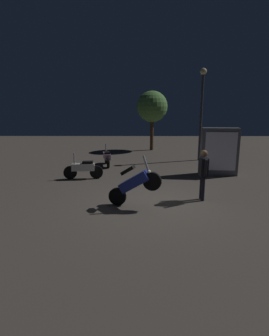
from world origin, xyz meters
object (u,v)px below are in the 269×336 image
object	(u,v)px
streetlamp_near	(202,103)
kiosk_billboard	(219,152)
motorcycle_pink_parked_right	(107,157)
motorcycle_white_parked_left	(83,169)
person_rider_beside	(203,171)
motorcycle_blue_foreground	(134,184)

from	to	relation	value
streetlamp_near	kiosk_billboard	bearing A→B (deg)	-88.25
motorcycle_pink_parked_right	streetlamp_near	bearing A→B (deg)	-85.18
motorcycle_white_parked_left	motorcycle_pink_parked_right	xyz separation A→B (m)	(0.72, 2.64, 0.00)
motorcycle_white_parked_left	kiosk_billboard	distance (m)	6.02
person_rider_beside	kiosk_billboard	distance (m)	3.77
motorcycle_blue_foreground	motorcycle_white_parked_left	distance (m)	3.99
motorcycle_blue_foreground	motorcycle_pink_parked_right	xyz separation A→B (m)	(-1.46, 5.97, -0.31)
motorcycle_blue_foreground	motorcycle_white_parked_left	world-z (taller)	motorcycle_blue_foreground
person_rider_beside	streetlamp_near	size ratio (longest dim) A/B	0.33
motorcycle_blue_foreground	kiosk_billboard	xyz separation A→B (m)	(3.77, 4.10, 0.31)
kiosk_billboard	person_rider_beside	bearing A→B (deg)	71.88
motorcycle_blue_foreground	kiosk_billboard	world-z (taller)	kiosk_billboard
motorcycle_pink_parked_right	person_rider_beside	distance (m)	6.48
motorcycle_blue_foreground	streetlamp_near	world-z (taller)	streetlamp_near
motorcycle_pink_parked_right	kiosk_billboard	world-z (taller)	kiosk_billboard
motorcycle_blue_foreground	motorcycle_white_parked_left	bearing A→B (deg)	140.34
motorcycle_blue_foreground	kiosk_billboard	bearing A→B (deg)	64.58
motorcycle_white_parked_left	kiosk_billboard	size ratio (longest dim) A/B	0.79
motorcycle_white_parked_left	streetlamp_near	bearing A→B (deg)	-149.25
person_rider_beside	kiosk_billboard	bearing A→B (deg)	62.13
person_rider_beside	streetlamp_near	world-z (taller)	streetlamp_near
motorcycle_pink_parked_right	kiosk_billboard	bearing A→B (deg)	-121.65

